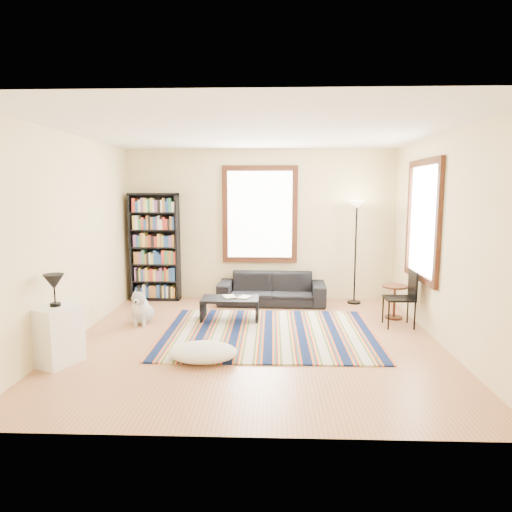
{
  "coord_description": "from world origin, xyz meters",
  "views": [
    {
      "loc": [
        0.23,
        -6.04,
        2.04
      ],
      "look_at": [
        0.0,
        0.5,
        1.1
      ],
      "focal_mm": 32.0,
      "sensor_mm": 36.0,
      "label": 1
    }
  ],
  "objects_px": {
    "floor_lamp": "(355,253)",
    "side_table": "(394,302)",
    "white_cabinet": "(57,335)",
    "dog": "(142,306)",
    "folding_chair": "(399,298)",
    "floor_cushion": "(203,352)",
    "coffee_table": "(230,309)",
    "bookshelf": "(155,247)",
    "sofa": "(272,289)"
  },
  "relations": [
    {
      "from": "floor_lamp",
      "to": "side_table",
      "type": "distance_m",
      "value": 1.27
    },
    {
      "from": "white_cabinet",
      "to": "dog",
      "type": "bearing_deg",
      "value": 95.64
    },
    {
      "from": "side_table",
      "to": "folding_chair",
      "type": "distance_m",
      "value": 0.46
    },
    {
      "from": "floor_cushion",
      "to": "folding_chair",
      "type": "distance_m",
      "value": 3.15
    },
    {
      "from": "coffee_table",
      "to": "side_table",
      "type": "xyz_separation_m",
      "value": [
        2.63,
        0.19,
        0.09
      ]
    },
    {
      "from": "bookshelf",
      "to": "side_table",
      "type": "xyz_separation_m",
      "value": [
        4.15,
        -1.15,
        -0.73
      ]
    },
    {
      "from": "floor_lamp",
      "to": "dog",
      "type": "relative_size",
      "value": 3.48
    },
    {
      "from": "bookshelf",
      "to": "floor_cushion",
      "type": "bearing_deg",
      "value": -66.37
    },
    {
      "from": "floor_cushion",
      "to": "folding_chair",
      "type": "height_order",
      "value": "folding_chair"
    },
    {
      "from": "white_cabinet",
      "to": "folding_chair",
      "type": "bearing_deg",
      "value": 43.82
    },
    {
      "from": "floor_cushion",
      "to": "dog",
      "type": "xyz_separation_m",
      "value": [
        -1.17,
        1.52,
        0.16
      ]
    },
    {
      "from": "side_table",
      "to": "folding_chair",
      "type": "height_order",
      "value": "folding_chair"
    },
    {
      "from": "sofa",
      "to": "folding_chair",
      "type": "bearing_deg",
      "value": -32.2
    },
    {
      "from": "coffee_table",
      "to": "white_cabinet",
      "type": "height_order",
      "value": "white_cabinet"
    },
    {
      "from": "floor_lamp",
      "to": "dog",
      "type": "height_order",
      "value": "floor_lamp"
    },
    {
      "from": "bookshelf",
      "to": "coffee_table",
      "type": "height_order",
      "value": "bookshelf"
    },
    {
      "from": "coffee_table",
      "to": "floor_lamp",
      "type": "relative_size",
      "value": 0.48
    },
    {
      "from": "floor_cushion",
      "to": "folding_chair",
      "type": "relative_size",
      "value": 0.98
    },
    {
      "from": "dog",
      "to": "side_table",
      "type": "bearing_deg",
      "value": 5.95
    },
    {
      "from": "floor_lamp",
      "to": "white_cabinet",
      "type": "xyz_separation_m",
      "value": [
        -4.03,
        -3.09,
        -0.58
      ]
    },
    {
      "from": "dog",
      "to": "white_cabinet",
      "type": "bearing_deg",
      "value": -107.74
    },
    {
      "from": "coffee_table",
      "to": "side_table",
      "type": "height_order",
      "value": "side_table"
    },
    {
      "from": "sofa",
      "to": "floor_lamp",
      "type": "xyz_separation_m",
      "value": [
        1.51,
        0.1,
        0.65
      ]
    },
    {
      "from": "side_table",
      "to": "dog",
      "type": "height_order",
      "value": "side_table"
    },
    {
      "from": "floor_cushion",
      "to": "floor_lamp",
      "type": "bearing_deg",
      "value": 51.48
    },
    {
      "from": "bookshelf",
      "to": "floor_lamp",
      "type": "bearing_deg",
      "value": -2.64
    },
    {
      "from": "sofa",
      "to": "bookshelf",
      "type": "distance_m",
      "value": 2.31
    },
    {
      "from": "floor_cushion",
      "to": "dog",
      "type": "distance_m",
      "value": 1.93
    },
    {
      "from": "coffee_table",
      "to": "dog",
      "type": "xyz_separation_m",
      "value": [
        -1.34,
        -0.23,
        0.09
      ]
    },
    {
      "from": "dog",
      "to": "floor_cushion",
      "type": "bearing_deg",
      "value": -52.62
    },
    {
      "from": "floor_lamp",
      "to": "coffee_table",
      "type": "bearing_deg",
      "value": -151.49
    },
    {
      "from": "white_cabinet",
      "to": "floor_cushion",
      "type": "bearing_deg",
      "value": 28.47
    },
    {
      "from": "sofa",
      "to": "dog",
      "type": "bearing_deg",
      "value": -144.63
    },
    {
      "from": "floor_cushion",
      "to": "coffee_table",
      "type": "bearing_deg",
      "value": 84.52
    },
    {
      "from": "sofa",
      "to": "dog",
      "type": "relative_size",
      "value": 3.6
    },
    {
      "from": "side_table",
      "to": "dog",
      "type": "xyz_separation_m",
      "value": [
        -3.97,
        -0.42,
        -0.0
      ]
    },
    {
      "from": "floor_cushion",
      "to": "side_table",
      "type": "xyz_separation_m",
      "value": [
        2.8,
        1.95,
        0.17
      ]
    },
    {
      "from": "floor_cushion",
      "to": "white_cabinet",
      "type": "distance_m",
      "value": 1.73
    },
    {
      "from": "coffee_table",
      "to": "white_cabinet",
      "type": "xyz_separation_m",
      "value": [
        -1.87,
        -1.91,
        0.17
      ]
    },
    {
      "from": "coffee_table",
      "to": "floor_lamp",
      "type": "xyz_separation_m",
      "value": [
        2.16,
        1.17,
        0.75
      ]
    },
    {
      "from": "side_table",
      "to": "dog",
      "type": "relative_size",
      "value": 1.01
    },
    {
      "from": "coffee_table",
      "to": "floor_cushion",
      "type": "bearing_deg",
      "value": -95.48
    },
    {
      "from": "sofa",
      "to": "white_cabinet",
      "type": "height_order",
      "value": "white_cabinet"
    },
    {
      "from": "coffee_table",
      "to": "floor_cushion",
      "type": "height_order",
      "value": "coffee_table"
    },
    {
      "from": "white_cabinet",
      "to": "dog",
      "type": "height_order",
      "value": "white_cabinet"
    },
    {
      "from": "bookshelf",
      "to": "white_cabinet",
      "type": "xyz_separation_m",
      "value": [
        -0.35,
        -3.26,
        -0.65
      ]
    },
    {
      "from": "floor_lamp",
      "to": "side_table",
      "type": "xyz_separation_m",
      "value": [
        0.47,
        -0.98,
        -0.66
      ]
    },
    {
      "from": "coffee_table",
      "to": "sofa",
      "type": "bearing_deg",
      "value": 58.59
    },
    {
      "from": "sofa",
      "to": "bookshelf",
      "type": "bearing_deg",
      "value": 175.12
    },
    {
      "from": "folding_chair",
      "to": "dog",
      "type": "distance_m",
      "value": 3.92
    }
  ]
}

